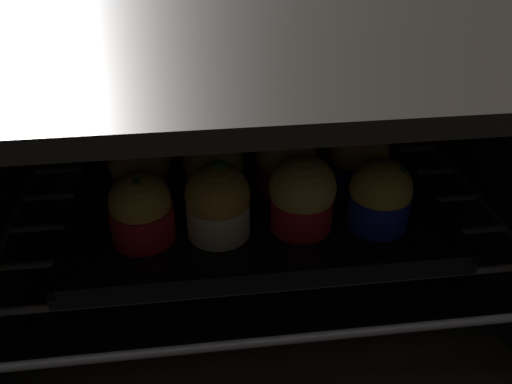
# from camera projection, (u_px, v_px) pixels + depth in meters

# --- Properties ---
(oven_cavity) EXTENTS (0.59, 0.47, 0.37)m
(oven_cavity) POSITION_uv_depth(u_px,v_px,m) (250.00, 168.00, 0.62)
(oven_cavity) COLOR black
(oven_cavity) RESTS_ON ground
(oven_rack) EXTENTS (0.55, 0.42, 0.01)m
(oven_rack) POSITION_uv_depth(u_px,v_px,m) (254.00, 212.00, 0.60)
(oven_rack) COLOR #4C494C
(oven_rack) RESTS_ON oven_cavity
(baking_tray) EXTENTS (0.40, 0.24, 0.02)m
(baking_tray) POSITION_uv_depth(u_px,v_px,m) (256.00, 213.00, 0.58)
(baking_tray) COLOR black
(baking_tray) RESTS_ON oven_rack
(muffin_row0_col0) EXTENTS (0.06, 0.06, 0.07)m
(muffin_row0_col0) POSITION_uv_depth(u_px,v_px,m) (141.00, 210.00, 0.52)
(muffin_row0_col0) COLOR red
(muffin_row0_col0) RESTS_ON baking_tray
(muffin_row0_col1) EXTENTS (0.06, 0.06, 0.08)m
(muffin_row0_col1) POSITION_uv_depth(u_px,v_px,m) (218.00, 202.00, 0.52)
(muffin_row0_col1) COLOR silver
(muffin_row0_col1) RESTS_ON baking_tray
(muffin_row0_col2) EXTENTS (0.07, 0.07, 0.08)m
(muffin_row0_col2) POSITION_uv_depth(u_px,v_px,m) (302.00, 195.00, 0.53)
(muffin_row0_col2) COLOR red
(muffin_row0_col2) RESTS_ON baking_tray
(muffin_row0_col3) EXTENTS (0.06, 0.06, 0.07)m
(muffin_row0_col3) POSITION_uv_depth(u_px,v_px,m) (380.00, 196.00, 0.54)
(muffin_row0_col3) COLOR #1928B7
(muffin_row0_col3) RESTS_ON baking_tray
(muffin_row1_col0) EXTENTS (0.07, 0.07, 0.09)m
(muffin_row1_col0) POSITION_uv_depth(u_px,v_px,m) (140.00, 167.00, 0.58)
(muffin_row1_col0) COLOR #1928B7
(muffin_row1_col0) RESTS_ON baking_tray
(muffin_row1_col1) EXTENTS (0.07, 0.07, 0.08)m
(muffin_row1_col1) POSITION_uv_depth(u_px,v_px,m) (213.00, 166.00, 0.59)
(muffin_row1_col1) COLOR silver
(muffin_row1_col1) RESTS_ON baking_tray
(muffin_row1_col2) EXTENTS (0.07, 0.07, 0.08)m
(muffin_row1_col2) POSITION_uv_depth(u_px,v_px,m) (285.00, 159.00, 0.59)
(muffin_row1_col2) COLOR red
(muffin_row1_col2) RESTS_ON baking_tray
(muffin_row1_col3) EXTENTS (0.07, 0.07, 0.08)m
(muffin_row1_col3) POSITION_uv_depth(u_px,v_px,m) (358.00, 156.00, 0.60)
(muffin_row1_col3) COLOR #1928B7
(muffin_row1_col3) RESTS_ON baking_tray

